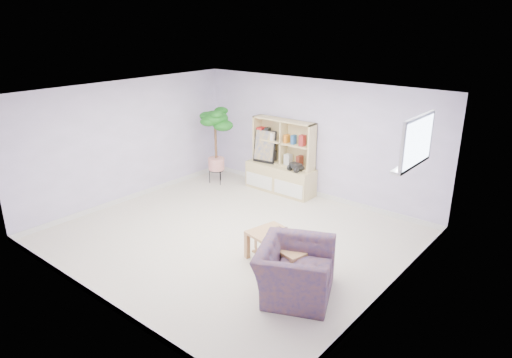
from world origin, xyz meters
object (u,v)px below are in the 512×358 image
Objects in this scene: storage_unit at (281,157)px; floor_tree at (216,146)px; armchair at (295,267)px; coffee_table at (282,252)px.

storage_unit is 0.91× the size of floor_tree.
floor_tree reaches higher than armchair.
coffee_table is at bearing 24.95° from armchair.
storage_unit is 3.85m from armchair.
floor_tree is 1.56× the size of armchair.
storage_unit is 1.49m from floor_tree.
storage_unit is 1.40× the size of coffee_table.
floor_tree is 4.60m from armchair.
armchair is at bearing -32.78° from floor_tree.
floor_tree reaches higher than coffee_table.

